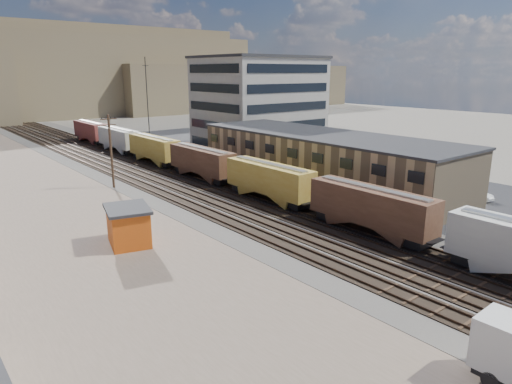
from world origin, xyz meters
TOP-DOWN VIEW (x-y plane):
  - ground at (0.00, 0.00)m, footprint 300.00×300.00m
  - ballast_bed at (0.00, 50.00)m, footprint 18.00×200.00m
  - dirt_yard at (-20.00, 40.00)m, footprint 24.00×180.00m
  - asphalt_lot at (22.00, 35.00)m, footprint 26.00×120.00m
  - rail_tracks at (-0.55, 50.00)m, footprint 11.40×200.00m
  - freight_train at (3.80, 31.22)m, footprint 3.00×119.74m
  - warehouse at (14.98, 25.00)m, footprint 12.40×40.40m
  - office_tower at (27.95, 54.95)m, footprint 22.60×18.60m
  - utility_pole_north at (-8.50, 42.00)m, footprint 2.20×0.32m
  - radio_mast at (6.00, 60.00)m, footprint 1.20×0.16m
  - maintenance_shed at (-15.75, 20.68)m, footprint 4.87×5.66m
  - parked_car_white at (24.20, 7.74)m, footprint 1.85×4.23m
  - parked_car_blue at (26.49, 53.09)m, footprint 4.91×5.62m
  - parked_car_far at (26.91, 53.51)m, footprint 2.90×4.29m

SIDE VIEW (x-z plane):
  - ground at x=0.00m, z-range 0.00..0.00m
  - dirt_yard at x=-20.00m, z-range 0.00..0.03m
  - asphalt_lot at x=22.00m, z-range 0.00..0.04m
  - ballast_bed at x=0.00m, z-range 0.00..0.06m
  - rail_tracks at x=-0.55m, z-range -0.01..0.23m
  - parked_car_white at x=24.20m, z-range 0.00..1.35m
  - parked_car_far at x=26.91m, z-range 0.00..1.36m
  - parked_car_blue at x=26.49m, z-range 0.00..1.44m
  - maintenance_shed at x=-15.75m, z-range 0.04..3.61m
  - freight_train at x=3.80m, z-range 0.56..5.02m
  - warehouse at x=14.98m, z-range 0.03..7.28m
  - utility_pole_north at x=-8.50m, z-range 0.30..10.30m
  - radio_mast at x=6.00m, z-range 0.12..18.12m
  - office_tower at x=27.95m, z-range 0.04..18.49m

